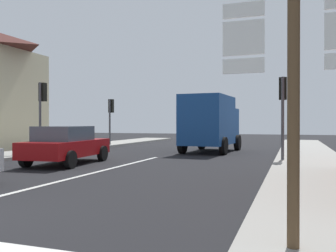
% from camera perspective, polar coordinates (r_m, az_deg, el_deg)
% --- Properties ---
extents(ground_plane, '(80.00, 80.00, 0.00)m').
position_cam_1_polar(ground_plane, '(15.03, -4.57, -5.61)').
color(ground_plane, black).
extents(sidewalk_right, '(2.72, 44.00, 0.14)m').
position_cam_1_polar(sidewalk_right, '(11.82, 22.31, -6.95)').
color(sidewalk_right, gray).
rests_on(sidewalk_right, ground).
extents(lane_centre_stripe, '(0.16, 12.00, 0.01)m').
position_cam_1_polar(lane_centre_stripe, '(11.51, -12.64, -7.45)').
color(lane_centre_stripe, silver).
rests_on(lane_centre_stripe, ground).
extents(sedan_far, '(2.26, 4.34, 1.47)m').
position_cam_1_polar(sedan_far, '(14.59, -15.68, -2.82)').
color(sedan_far, maroon).
rests_on(sedan_far, ground).
extents(delivery_truck, '(2.74, 5.12, 3.05)m').
position_cam_1_polar(delivery_truck, '(20.08, 6.69, 0.62)').
color(delivery_truck, '#19478C').
rests_on(delivery_truck, ground).
extents(route_sign_post, '(1.66, 0.14, 3.20)m').
position_cam_1_polar(route_sign_post, '(4.46, 19.11, 4.66)').
color(route_sign_post, brown).
rests_on(route_sign_post, ground).
extents(traffic_light_far_left, '(0.30, 0.49, 3.20)m').
position_cam_1_polar(traffic_light_far_left, '(24.69, -8.98, 2.25)').
color(traffic_light_far_left, '#47474C').
rests_on(traffic_light_far_left, ground).
extents(traffic_light_near_left, '(0.30, 0.49, 3.56)m').
position_cam_1_polar(traffic_light_near_left, '(18.77, -19.18, 3.62)').
color(traffic_light_near_left, '#47474C').
rests_on(traffic_light_near_left, ground).
extents(traffic_light_near_right, '(0.30, 0.49, 3.43)m').
position_cam_1_polar(traffic_light_near_right, '(15.27, 17.58, 4.00)').
color(traffic_light_near_right, '#47474C').
rests_on(traffic_light_near_right, ground).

